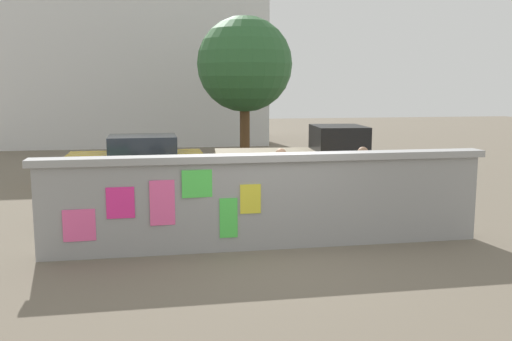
# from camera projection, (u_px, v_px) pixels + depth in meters

# --- Properties ---
(ground) EXTENTS (60.00, 60.00, 0.00)m
(ground) POSITION_uv_depth(u_px,v_px,m) (217.00, 176.00, 17.73)
(ground) COLOR #6B6051
(poster_wall) EXTENTS (7.91, 0.42, 1.66)m
(poster_wall) POSITION_uv_depth(u_px,v_px,m) (268.00, 200.00, 9.82)
(poster_wall) COLOR #969696
(poster_wall) RESTS_ON ground
(auto_rickshaw_truck) EXTENTS (3.71, 1.79, 1.85)m
(auto_rickshaw_truck) POSITION_uv_depth(u_px,v_px,m) (298.00, 165.00, 13.78)
(auto_rickshaw_truck) COLOR black
(auto_rickshaw_truck) RESTS_ON ground
(car_parked) EXTENTS (3.82, 1.74, 1.40)m
(car_parked) POSITION_uv_depth(u_px,v_px,m) (138.00, 159.00, 16.24)
(car_parked) COLOR black
(car_parked) RESTS_ON ground
(motorcycle) EXTENTS (1.90, 0.56, 0.87)m
(motorcycle) POSITION_uv_depth(u_px,v_px,m) (95.00, 204.00, 11.35)
(motorcycle) COLOR black
(motorcycle) RESTS_ON ground
(bicycle_near) EXTENTS (1.69, 0.46, 0.95)m
(bicycle_near) POSITION_uv_depth(u_px,v_px,m) (195.00, 215.00, 10.80)
(bicycle_near) COLOR black
(bicycle_near) RESTS_ON ground
(person_walking) EXTENTS (0.48, 0.48, 1.62)m
(person_walking) POSITION_uv_depth(u_px,v_px,m) (362.00, 178.00, 11.29)
(person_walking) COLOR #D83F72
(person_walking) RESTS_ON ground
(person_bystander) EXTENTS (0.41, 0.41, 1.62)m
(person_bystander) POSITION_uv_depth(u_px,v_px,m) (281.00, 181.00, 11.01)
(person_bystander) COLOR purple
(person_bystander) RESTS_ON ground
(tree_roadside) EXTENTS (3.41, 3.41, 5.28)m
(tree_roadside) POSITION_uv_depth(u_px,v_px,m) (245.00, 65.00, 20.28)
(tree_roadside) COLOR brown
(tree_roadside) RESTS_ON ground
(building_background) EXTENTS (13.63, 5.69, 8.29)m
(building_background) POSITION_uv_depth(u_px,v_px,m) (124.00, 57.00, 27.40)
(building_background) COLOR silver
(building_background) RESTS_ON ground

